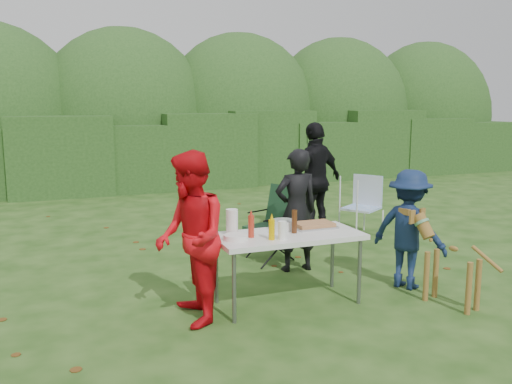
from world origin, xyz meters
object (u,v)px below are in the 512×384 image
object	(u,v)px
person_black_puffy	(316,180)
ketchup_bottle	(251,226)
lawn_chair	(361,206)
beer_bottle	(294,221)
paper_towel_roll	(232,222)
person_red_jacket	(190,238)
folding_table	(288,239)
camping_chair	(270,223)
person_cook	(296,210)
mustard_bottle	(272,230)
child	(409,229)
dog	(453,262)

from	to	relation	value
person_black_puffy	ketchup_bottle	distance (m)	3.17
lawn_chair	beer_bottle	size ratio (longest dim) A/B	3.89
beer_bottle	paper_towel_roll	bearing A→B (deg)	164.85
person_red_jacket	ketchup_bottle	xyz separation A→B (m)	(0.64, 0.10, 0.04)
folding_table	camping_chair	world-z (taller)	camping_chair
person_cook	person_black_puffy	world-z (taller)	person_black_puffy
mustard_bottle	lawn_chair	bearing A→B (deg)	43.43
camping_chair	beer_bottle	world-z (taller)	same
person_cook	child	distance (m)	1.36
folding_table	paper_towel_roll	world-z (taller)	paper_towel_roll
camping_chair	lawn_chair	distance (m)	1.98
person_black_puffy	person_red_jacket	bearing A→B (deg)	23.77
camping_chair	ketchup_bottle	distance (m)	1.79
person_cook	paper_towel_roll	size ratio (longest dim) A/B	5.81
person_black_puffy	paper_towel_roll	world-z (taller)	person_black_puffy
person_red_jacket	dog	bearing A→B (deg)	81.74
folding_table	lawn_chair	bearing A→B (deg)	44.41
dog	mustard_bottle	size ratio (longest dim) A/B	4.79
child	ketchup_bottle	bearing A→B (deg)	62.05
lawn_chair	paper_towel_roll	world-z (taller)	paper_towel_roll
ketchup_bottle	beer_bottle	world-z (taller)	beer_bottle
mustard_bottle	paper_towel_roll	distance (m)	0.44
person_black_puffy	mustard_bottle	world-z (taller)	person_black_puffy
camping_chair	lawn_chair	bearing A→B (deg)	-178.72
person_red_jacket	mustard_bottle	bearing A→B (deg)	89.86
person_black_puffy	camping_chair	world-z (taller)	person_black_puffy
dog	mustard_bottle	xyz separation A→B (m)	(-1.78, 0.50, 0.38)
mustard_bottle	ketchup_bottle	distance (m)	0.22
ketchup_bottle	person_black_puffy	bearing A→B (deg)	50.86
dog	person_red_jacket	bearing A→B (deg)	60.90
lawn_chair	beer_bottle	xyz separation A→B (m)	(-2.22, -2.24, 0.39)
person_black_puffy	folding_table	bearing A→B (deg)	36.62
person_cook	camping_chair	world-z (taller)	person_cook
person_black_puffy	beer_bottle	world-z (taller)	person_black_puffy
ketchup_bottle	beer_bottle	distance (m)	0.47
person_cook	dog	world-z (taller)	person_cook
folding_table	dog	xyz separation A→B (m)	(1.53, -0.66, -0.23)
person_red_jacket	mustard_bottle	xyz separation A→B (m)	(0.79, -0.06, 0.03)
person_cook	dog	xyz separation A→B (m)	(0.96, -1.66, -0.30)
person_red_jacket	person_black_puffy	distance (m)	3.68
dog	beer_bottle	bearing A→B (deg)	48.52
camping_chair	mustard_bottle	xyz separation A→B (m)	(-0.70, -1.69, 0.35)
person_black_puffy	camping_chair	distance (m)	1.53
child	folding_table	bearing A→B (deg)	61.75
camping_chair	ketchup_bottle	size ratio (longest dim) A/B	4.45
lawn_chair	paper_towel_roll	bearing A→B (deg)	3.13
folding_table	paper_towel_roll	distance (m)	0.60
person_black_puffy	child	bearing A→B (deg)	66.60
child	camping_chair	distance (m)	1.87
lawn_chair	folding_table	bearing A→B (deg)	11.36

